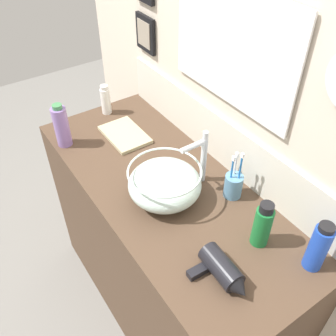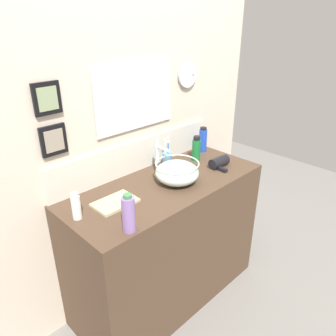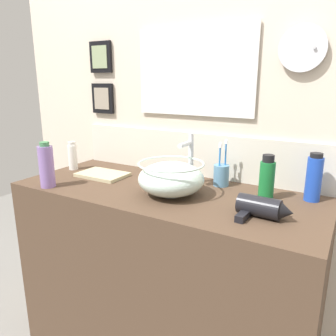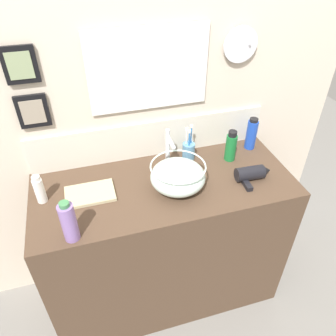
% 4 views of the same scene
% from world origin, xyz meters
% --- Properties ---
extents(ground_plane, '(6.00, 6.00, 0.00)m').
position_xyz_m(ground_plane, '(0.00, 0.00, 0.00)').
color(ground_plane, gray).
extents(vanity_counter, '(1.33, 0.56, 0.92)m').
position_xyz_m(vanity_counter, '(0.00, 0.00, 0.46)').
color(vanity_counter, '#4C3828').
rests_on(vanity_counter, ground).
extents(back_panel, '(2.22, 0.10, 2.59)m').
position_xyz_m(back_panel, '(-0.00, 0.31, 1.29)').
color(back_panel, beige).
rests_on(back_panel, ground).
extents(glass_bowl_sink, '(0.27, 0.27, 0.14)m').
position_xyz_m(glass_bowl_sink, '(0.06, -0.04, 0.99)').
color(glass_bowl_sink, silver).
rests_on(glass_bowl_sink, vanity_counter).
extents(faucet, '(0.02, 0.12, 0.23)m').
position_xyz_m(faucet, '(0.06, 0.12, 1.06)').
color(faucet, silver).
rests_on(faucet, vanity_counter).
extents(hair_drier, '(0.19, 0.13, 0.07)m').
position_xyz_m(hair_drier, '(0.44, -0.09, 0.96)').
color(hair_drier, black).
rests_on(hair_drier, vanity_counter).
extents(toothbrush_cup, '(0.07, 0.07, 0.21)m').
position_xyz_m(toothbrush_cup, '(0.19, 0.18, 0.97)').
color(toothbrush_cup, '#598CB2').
rests_on(toothbrush_cup, vanity_counter).
extents(soap_dispenser, '(0.06, 0.06, 0.18)m').
position_xyz_m(soap_dispenser, '(0.41, 0.11, 1.01)').
color(soap_dispenser, '#197233').
rests_on(soap_dispenser, vanity_counter).
extents(lotion_bottle, '(0.05, 0.05, 0.15)m').
position_xyz_m(lotion_bottle, '(-0.60, 0.05, 0.99)').
color(lotion_bottle, white).
rests_on(lotion_bottle, vanity_counter).
extents(spray_bottle, '(0.06, 0.06, 0.19)m').
position_xyz_m(spray_bottle, '(0.57, 0.18, 1.01)').
color(spray_bottle, blue).
rests_on(spray_bottle, vanity_counter).
extents(shampoo_bottle, '(0.07, 0.07, 0.20)m').
position_xyz_m(shampoo_bottle, '(-0.47, -0.23, 1.02)').
color(shampoo_bottle, '#8C6BB2').
rests_on(shampoo_bottle, vanity_counter).
extents(hand_towel, '(0.24, 0.16, 0.02)m').
position_xyz_m(hand_towel, '(-0.37, 0.02, 0.93)').
color(hand_towel, tan).
rests_on(hand_towel, vanity_counter).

